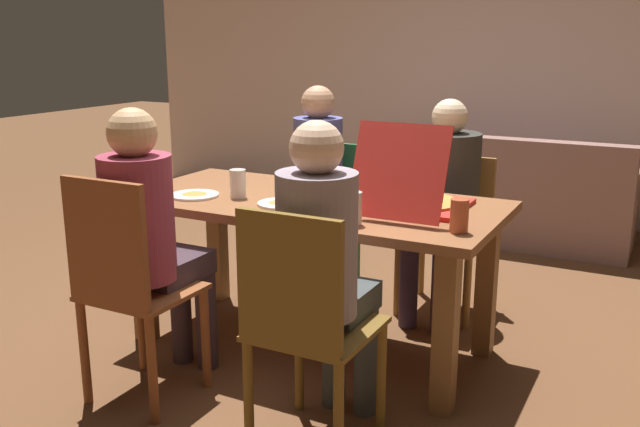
% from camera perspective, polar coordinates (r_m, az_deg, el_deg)
% --- Properties ---
extents(ground_plane, '(20.00, 20.00, 0.00)m').
position_cam_1_polar(ground_plane, '(3.65, -0.74, -10.65)').
color(ground_plane, brown).
extents(back_wall, '(6.84, 0.12, 2.76)m').
position_cam_1_polar(back_wall, '(6.27, 13.41, 12.48)').
color(back_wall, silver).
rests_on(back_wall, ground).
extents(dining_table, '(1.84, 0.88, 0.77)m').
position_cam_1_polar(dining_table, '(3.43, -0.78, -0.81)').
color(dining_table, brown).
rests_on(dining_table, ground).
extents(chair_0, '(0.44, 0.40, 0.88)m').
position_cam_1_polar(chair_0, '(4.42, 0.30, 0.61)').
color(chair_0, '#296E3C').
rests_on(chair_0, ground).
extents(person_0, '(0.30, 0.49, 1.25)m').
position_cam_1_polar(person_0, '(4.25, -0.52, 3.39)').
color(person_0, '#2E343B').
rests_on(person_0, ground).
extents(chair_1, '(0.43, 0.41, 1.00)m').
position_cam_1_polar(chair_1, '(3.00, -15.51, -5.40)').
color(chair_1, brown).
rests_on(chair_1, ground).
extents(person_1, '(0.30, 0.53, 1.26)m').
position_cam_1_polar(person_1, '(3.06, -13.72, -1.33)').
color(person_1, '#3E2D35').
rests_on(person_1, ground).
extents(chair_2, '(0.42, 0.44, 0.97)m').
position_cam_1_polar(chair_2, '(2.54, -1.28, -8.81)').
color(chair_2, brown).
rests_on(chair_2, ground).
extents(person_2, '(0.30, 0.49, 1.26)m').
position_cam_1_polar(person_2, '(2.60, 0.33, -3.75)').
color(person_2, '#3E4444').
rests_on(person_2, ground).
extents(chair_3, '(0.45, 0.45, 0.87)m').
position_cam_1_polar(chair_3, '(4.07, 10.49, -0.86)').
color(chair_3, olive).
rests_on(chair_3, ground).
extents(person_3, '(0.36, 0.54, 1.21)m').
position_cam_1_polar(person_3, '(3.89, 10.03, 1.92)').
color(person_3, '#41324D').
rests_on(person_3, ground).
extents(pizza_box_0, '(0.42, 0.57, 0.41)m').
position_cam_1_polar(pizza_box_0, '(3.21, 7.80, 1.27)').
color(pizza_box_0, red).
rests_on(pizza_box_0, dining_table).
extents(plate_0, '(0.23, 0.23, 0.03)m').
position_cam_1_polar(plate_0, '(3.68, -0.52, 2.34)').
color(plate_0, white).
rests_on(plate_0, dining_table).
extents(plate_1, '(0.25, 0.25, 0.01)m').
position_cam_1_polar(plate_1, '(3.41, 1.25, 1.29)').
color(plate_1, white).
rests_on(plate_1, dining_table).
extents(plate_2, '(0.24, 0.24, 0.03)m').
position_cam_1_polar(plate_2, '(3.52, -10.18, 1.54)').
color(plate_2, silver).
rests_on(plate_2, dining_table).
extents(plate_3, '(0.23, 0.23, 0.03)m').
position_cam_1_polar(plate_3, '(3.29, -3.12, 0.87)').
color(plate_3, white).
rests_on(plate_3, dining_table).
extents(drinking_glass_0, '(0.07, 0.07, 0.11)m').
position_cam_1_polar(drinking_glass_0, '(3.69, -12.62, 2.77)').
color(drinking_glass_0, '#D9C168').
rests_on(drinking_glass_0, dining_table).
extents(drinking_glass_1, '(0.08, 0.08, 0.14)m').
position_cam_1_polar(drinking_glass_1, '(3.44, -6.71, 2.42)').
color(drinking_glass_1, silver).
rests_on(drinking_glass_1, dining_table).
extents(drinking_glass_2, '(0.08, 0.08, 0.14)m').
position_cam_1_polar(drinking_glass_2, '(2.87, 11.28, -0.18)').
color(drinking_glass_2, '#BE5030').
rests_on(drinking_glass_2, dining_table).
extents(drinking_glass_3, '(0.08, 0.08, 0.14)m').
position_cam_1_polar(drinking_glass_3, '(2.93, 2.71, 0.42)').
color(drinking_glass_3, silver).
rests_on(drinking_glass_3, dining_table).
extents(couch, '(1.93, 0.77, 0.82)m').
position_cam_1_polar(couch, '(5.59, 14.47, 1.02)').
color(couch, '#8A6259').
rests_on(couch, ground).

